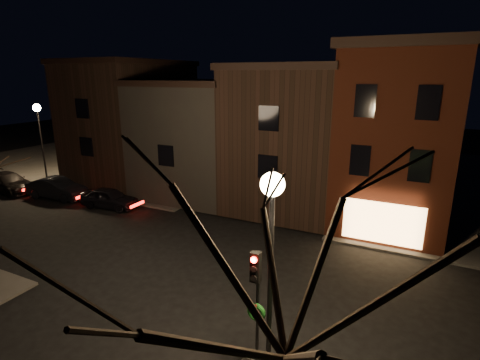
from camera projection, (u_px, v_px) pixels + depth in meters
name	position (u px, v px, depth m)	size (l,w,h in m)	color
ground	(197.00, 260.00, 18.56)	(120.00, 120.00, 0.00)	black
sidewalk_far_left	(145.00, 152.00, 44.31)	(30.00, 30.00, 0.12)	#2D2B28
corner_building	(397.00, 136.00, 21.91)	(6.50, 8.50, 10.50)	#3F160B
row_building_a	(296.00, 136.00, 25.70)	(7.30, 10.30, 9.40)	black
row_building_b	(205.00, 136.00, 28.90)	(7.80, 10.30, 8.40)	black
row_building_c	(132.00, 121.00, 31.77)	(7.30, 10.30, 9.90)	black
street_lamp_near	(271.00, 227.00, 9.35)	(0.60, 0.60, 6.48)	black
street_lamp_far	(39.00, 122.00, 30.57)	(0.60, 0.60, 6.48)	black
traffic_signal	(256.00, 295.00, 10.67)	(0.58, 0.38, 4.05)	black
bare_tree_right	(290.00, 240.00, 6.37)	(6.40, 6.40, 8.50)	black
parked_car_a	(110.00, 198.00, 25.73)	(1.64, 4.07, 1.39)	black
parked_car_b	(57.00, 188.00, 27.62)	(1.64, 4.70, 1.55)	black
parked_car_c	(8.00, 182.00, 29.34)	(2.07, 5.08, 1.47)	black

